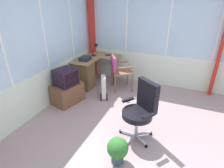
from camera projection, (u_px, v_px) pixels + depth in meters
ground at (139, 141)px, 3.11m from camera, size 5.67×5.32×0.06m
north_window_panel at (27, 52)px, 3.31m from camera, size 4.67×0.07×2.56m
east_window_panel at (168, 38)px, 4.51m from camera, size 0.07×4.32×2.56m
curtain_corner at (92, 34)px, 5.14m from camera, size 0.23×0.09×2.46m
curtain_east_far at (222, 45)px, 4.05m from camera, size 0.23×0.08×2.46m
desk at (86, 73)px, 4.76m from camera, size 1.19×0.94×0.72m
desk_lamp at (96, 47)px, 4.98m from camera, size 0.23×0.20×0.34m
tv_remote at (108, 55)px, 5.05m from camera, size 0.12×0.15×0.02m
paper_tray at (85, 58)px, 4.65m from camera, size 0.31×0.25×0.09m
wooden_armchair at (118, 68)px, 4.55m from camera, size 0.66×0.67×0.90m
office_chair at (141, 107)px, 2.95m from camera, size 0.60×0.61×1.02m
tv_on_stand at (67, 88)px, 4.06m from camera, size 0.73×0.59×0.81m
space_heater at (104, 87)px, 4.29m from camera, size 0.37×0.29×0.55m
potted_plant at (118, 149)px, 2.58m from camera, size 0.31×0.31×0.42m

